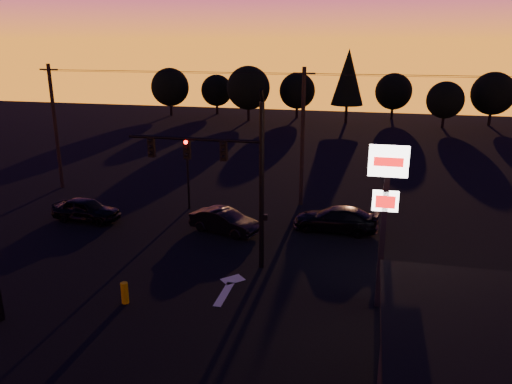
# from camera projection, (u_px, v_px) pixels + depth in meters

# --- Properties ---
(ground) EXTENTS (120.00, 120.00, 0.00)m
(ground) POSITION_uv_depth(u_px,v_px,m) (206.00, 304.00, 20.93)
(ground) COLOR black
(ground) RESTS_ON ground
(lane_arrow) EXTENTS (1.20, 3.10, 0.01)m
(lane_arrow) POSITION_uv_depth(u_px,v_px,m) (228.00, 287.00, 22.38)
(lane_arrow) COLOR beige
(lane_arrow) RESTS_ON ground
(traffic_signal_mast) EXTENTS (6.79, 0.52, 8.58)m
(traffic_signal_mast) POSITION_uv_depth(u_px,v_px,m) (228.00, 167.00, 23.22)
(traffic_signal_mast) COLOR black
(traffic_signal_mast) RESTS_ON ground
(secondary_signal) EXTENTS (0.30, 0.31, 4.35)m
(secondary_signal) POSITION_uv_depth(u_px,v_px,m) (188.00, 166.00, 31.86)
(secondary_signal) COLOR black
(secondary_signal) RESTS_ON ground
(pylon_sign) EXTENTS (1.50, 0.28, 6.80)m
(pylon_sign) POSITION_uv_depth(u_px,v_px,m) (386.00, 193.00, 19.37)
(pylon_sign) COLOR black
(pylon_sign) RESTS_ON ground
(utility_pole_0) EXTENTS (1.40, 0.26, 9.00)m
(utility_pole_0) POSITION_uv_depth(u_px,v_px,m) (55.00, 126.00, 36.06)
(utility_pole_0) COLOR black
(utility_pole_0) RESTS_ON ground
(utility_pole_1) EXTENTS (1.40, 0.26, 9.00)m
(utility_pole_1) POSITION_uv_depth(u_px,v_px,m) (302.00, 137.00, 32.18)
(utility_pole_1) COLOR black
(utility_pole_1) RESTS_ON ground
(power_wires) EXTENTS (36.00, 1.22, 0.07)m
(power_wires) POSITION_uv_depth(u_px,v_px,m) (304.00, 74.00, 31.01)
(power_wires) COLOR black
(power_wires) RESTS_ON ground
(bollard) EXTENTS (0.31, 0.31, 0.93)m
(bollard) POSITION_uv_depth(u_px,v_px,m) (125.00, 293.00, 20.90)
(bollard) COLOR #C69B00
(bollard) RESTS_ON ground
(tree_0) EXTENTS (5.36, 5.36, 6.74)m
(tree_0) POSITION_uv_depth(u_px,v_px,m) (170.00, 87.00, 71.03)
(tree_0) COLOR black
(tree_0) RESTS_ON ground
(tree_1) EXTENTS (4.54, 4.54, 5.71)m
(tree_1) POSITION_uv_depth(u_px,v_px,m) (217.00, 90.00, 72.71)
(tree_1) COLOR black
(tree_1) RESTS_ON ground
(tree_2) EXTENTS (5.77, 5.78, 7.26)m
(tree_2) POSITION_uv_depth(u_px,v_px,m) (248.00, 88.00, 66.49)
(tree_2) COLOR black
(tree_2) RESTS_ON ground
(tree_3) EXTENTS (4.95, 4.95, 6.22)m
(tree_3) POSITION_uv_depth(u_px,v_px,m) (297.00, 91.00, 69.10)
(tree_3) COLOR black
(tree_3) RESTS_ON ground
(tree_4) EXTENTS (4.18, 4.18, 9.50)m
(tree_4) POSITION_uv_depth(u_px,v_px,m) (348.00, 77.00, 64.16)
(tree_4) COLOR black
(tree_4) RESTS_ON ground
(tree_5) EXTENTS (4.95, 4.95, 6.22)m
(tree_5) POSITION_uv_depth(u_px,v_px,m) (394.00, 91.00, 68.17)
(tree_5) COLOR black
(tree_5) RESTS_ON ground
(tree_6) EXTENTS (4.54, 4.54, 5.71)m
(tree_6) POSITION_uv_depth(u_px,v_px,m) (445.00, 100.00, 61.38)
(tree_6) COLOR black
(tree_6) RESTS_ON ground
(tree_7) EXTENTS (5.36, 5.36, 6.74)m
(tree_7) POSITION_uv_depth(u_px,v_px,m) (493.00, 93.00, 62.69)
(tree_7) COLOR black
(tree_7) RESTS_ON ground
(car_left) EXTENTS (4.25, 1.93, 1.42)m
(car_left) POSITION_uv_depth(u_px,v_px,m) (86.00, 210.00, 30.35)
(car_left) COLOR black
(car_left) RESTS_ON ground
(car_mid) EXTENTS (4.33, 2.58, 1.35)m
(car_mid) POSITION_uv_depth(u_px,v_px,m) (224.00, 221.00, 28.54)
(car_mid) COLOR black
(car_mid) RESTS_ON ground
(car_right) EXTENTS (4.99, 2.30, 1.41)m
(car_right) POSITION_uv_depth(u_px,v_px,m) (336.00, 219.00, 28.77)
(car_right) COLOR black
(car_right) RESTS_ON ground
(suv_parked) EXTENTS (3.11, 5.33, 1.39)m
(suv_parked) POSITION_uv_depth(u_px,v_px,m) (459.00, 381.00, 15.17)
(suv_parked) COLOR black
(suv_parked) RESTS_ON ground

